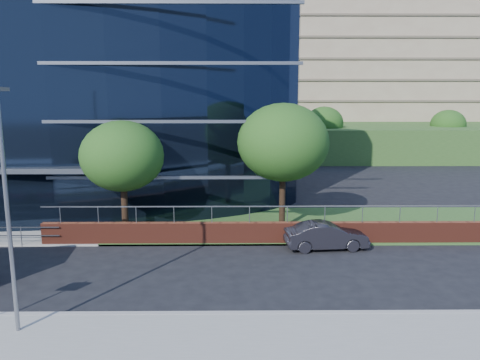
{
  "coord_description": "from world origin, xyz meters",
  "views": [
    {
      "loc": [
        13.26,
        -16.7,
        7.87
      ],
      "look_at": [
        13.5,
        8.0,
        3.37
      ],
      "focal_mm": 35.0,
      "sensor_mm": 36.0,
      "label": 1
    }
  ],
  "objects_px": {
    "tree_far_c": "(122,156)",
    "streetlight_east": "(7,205)",
    "tree_far_d": "(283,142)",
    "tree_dist_f": "(448,125)",
    "tree_dist_e": "(324,123)",
    "parked_car": "(326,236)"
  },
  "relations": [
    {
      "from": "tree_far_c",
      "to": "streetlight_east",
      "type": "bearing_deg",
      "value": -95.11
    },
    {
      "from": "tree_far_d",
      "to": "streetlight_east",
      "type": "height_order",
      "value": "streetlight_east"
    },
    {
      "from": "tree_far_d",
      "to": "tree_dist_f",
      "type": "height_order",
      "value": "tree_far_d"
    },
    {
      "from": "tree_dist_e",
      "to": "streetlight_east",
      "type": "distance_m",
      "value": 45.85
    },
    {
      "from": "tree_dist_e",
      "to": "parked_car",
      "type": "relative_size",
      "value": 1.54
    },
    {
      "from": "tree_far_c",
      "to": "parked_car",
      "type": "xyz_separation_m",
      "value": [
        10.95,
        -2.5,
        -3.84
      ]
    },
    {
      "from": "tree_dist_e",
      "to": "tree_dist_f",
      "type": "relative_size",
      "value": 1.08
    },
    {
      "from": "tree_dist_f",
      "to": "tree_far_c",
      "type": "bearing_deg",
      "value": -135.0
    },
    {
      "from": "tree_far_c",
      "to": "tree_dist_e",
      "type": "bearing_deg",
      "value": 61.26
    },
    {
      "from": "tree_far_c",
      "to": "tree_far_d",
      "type": "relative_size",
      "value": 0.87
    },
    {
      "from": "tree_dist_e",
      "to": "tree_dist_f",
      "type": "bearing_deg",
      "value": 7.13
    },
    {
      "from": "tree_far_c",
      "to": "streetlight_east",
      "type": "relative_size",
      "value": 0.81
    },
    {
      "from": "tree_dist_e",
      "to": "parked_car",
      "type": "bearing_deg",
      "value": -100.24
    },
    {
      "from": "parked_car",
      "to": "tree_dist_e",
      "type": "bearing_deg",
      "value": -15.61
    },
    {
      "from": "tree_far_d",
      "to": "tree_dist_f",
      "type": "xyz_separation_m",
      "value": [
        24.0,
        32.0,
        -0.98
      ]
    },
    {
      "from": "tree_dist_f",
      "to": "streetlight_east",
      "type": "xyz_separation_m",
      "value": [
        -34.0,
        -44.17,
        0.23
      ]
    },
    {
      "from": "tree_far_c",
      "to": "tree_dist_e",
      "type": "distance_m",
      "value": 35.36
    },
    {
      "from": "tree_far_d",
      "to": "streetlight_east",
      "type": "xyz_separation_m",
      "value": [
        -10.0,
        -12.17,
        -0.75
      ]
    },
    {
      "from": "tree_far_c",
      "to": "parked_car",
      "type": "height_order",
      "value": "tree_far_c"
    },
    {
      "from": "tree_far_c",
      "to": "tree_dist_f",
      "type": "height_order",
      "value": "tree_far_c"
    },
    {
      "from": "streetlight_east",
      "to": "tree_dist_f",
      "type": "bearing_deg",
      "value": 52.42
    },
    {
      "from": "tree_far_c",
      "to": "tree_dist_f",
      "type": "relative_size",
      "value": 1.08
    }
  ]
}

